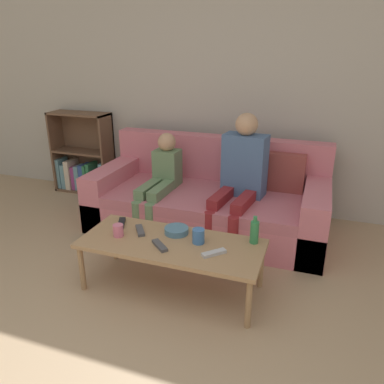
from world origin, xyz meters
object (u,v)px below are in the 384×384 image
at_px(tv_remote_0, 140,230).
at_px(tv_remote_1, 160,245).
at_px(coffee_table, 171,246).
at_px(couch, 210,201).
at_px(bottle, 254,232).
at_px(tv_remote_3, 214,253).
at_px(cup_far, 198,236).
at_px(cup_near, 118,230).
at_px(tv_remote_2, 122,223).
at_px(person_adult, 241,171).
at_px(bookshelf, 84,163).
at_px(snack_bowl, 177,230).
at_px(person_child, 161,178).

bearing_deg(tv_remote_0, tv_remote_1, -69.21).
height_order(coffee_table, tv_remote_1, tv_remote_1).
xyz_separation_m(couch, bottle, (0.59, -0.89, 0.20)).
relative_size(couch, coffee_table, 1.69).
relative_size(couch, tv_remote_3, 14.17).
relative_size(couch, cup_far, 20.99).
height_order(coffee_table, tv_remote_3, tv_remote_3).
bearing_deg(tv_remote_3, cup_near, -137.21).
bearing_deg(tv_remote_2, couch, 41.80).
height_order(person_adult, cup_far, person_adult).
height_order(bookshelf, person_adult, person_adult).
bearing_deg(cup_far, coffee_table, -163.57).
height_order(person_adult, tv_remote_3, person_adult).
bearing_deg(tv_remote_1, cup_near, 124.13).
distance_m(bookshelf, snack_bowl, 2.26).
distance_m(bookshelf, coffee_table, 2.35).
bearing_deg(person_child, coffee_table, -60.62).
bearing_deg(coffee_table, tv_remote_2, 164.04).
distance_m(person_child, cup_far, 1.09).
height_order(cup_near, tv_remote_1, cup_near).
xyz_separation_m(couch, coffee_table, (0.04, -1.07, 0.08)).
distance_m(bookshelf, person_child, 1.45).
bearing_deg(person_adult, couch, 170.84).
height_order(cup_far, tv_remote_0, cup_far).
distance_m(tv_remote_3, bottle, 0.34).
relative_size(bookshelf, cup_far, 9.20).
relative_size(person_adult, person_child, 1.26).
distance_m(person_child, tv_remote_3, 1.28).
height_order(bookshelf, cup_near, bookshelf).
bearing_deg(tv_remote_2, tv_remote_0, -42.17).
relative_size(bookshelf, tv_remote_3, 6.21).
height_order(cup_near, snack_bowl, cup_near).
bearing_deg(cup_near, coffee_table, 6.01).
height_order(cup_near, tv_remote_0, cup_near).
height_order(cup_near, tv_remote_3, cup_near).
relative_size(snack_bowl, bottle, 0.88).
bearing_deg(tv_remote_1, bottle, -23.28).
bearing_deg(person_adult, tv_remote_1, -99.43).
relative_size(couch, snack_bowl, 12.32).
relative_size(cup_far, tv_remote_2, 0.60).
height_order(coffee_table, bottle, bottle).
height_order(tv_remote_2, tv_remote_3, same).
bearing_deg(couch, bottle, -56.36).
bearing_deg(couch, cup_near, -107.82).
bearing_deg(snack_bowl, tv_remote_3, -30.34).
bearing_deg(snack_bowl, cup_near, -154.75).
distance_m(couch, tv_remote_2, 1.04).
height_order(couch, tv_remote_3, couch).
bearing_deg(snack_bowl, tv_remote_1, -98.16).
height_order(coffee_table, tv_remote_0, tv_remote_0).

